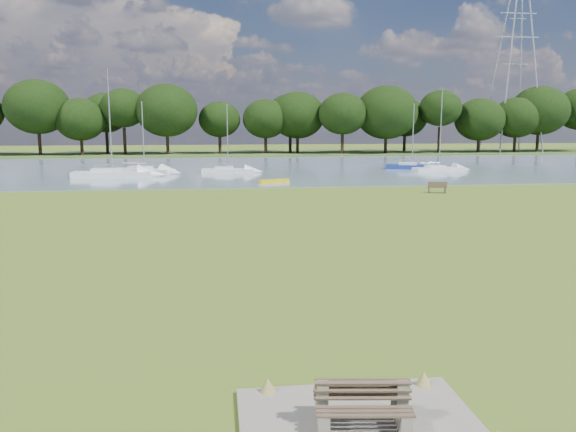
{
  "coord_description": "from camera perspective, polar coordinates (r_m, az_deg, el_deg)",
  "views": [
    {
      "loc": [
        -2.39,
        -22.73,
        5.27
      ],
      "look_at": [
        0.24,
        -2.0,
        1.76
      ],
      "focal_mm": 35.0,
      "sensor_mm": 36.0,
      "label": 1
    }
  ],
  "objects": [
    {
      "name": "river",
      "position": [
        64.98,
        -5.11,
        4.85
      ],
      "size": [
        220.0,
        40.0,
        0.1
      ],
      "primitive_type": "cube",
      "color": "gray",
      "rests_on": "ground"
    },
    {
      "name": "riverbank_bench",
      "position": [
        43.51,
        14.91,
        2.84
      ],
      "size": [
        1.45,
        0.75,
        0.86
      ],
      "rotation": [
        0.0,
        0.0,
        -0.25
      ],
      "color": "brown",
      "rests_on": "ground"
    },
    {
      "name": "sailboat_0",
      "position": [
        64.55,
        12.41,
        5.07
      ],
      "size": [
        5.88,
        3.48,
        7.2
      ],
      "rotation": [
        0.0,
        0.0,
        -0.36
      ],
      "color": "navy",
      "rests_on": "river"
    },
    {
      "name": "sailboat_5",
      "position": [
        58.54,
        -6.17,
        4.77
      ],
      "size": [
        5.49,
        2.15,
        7.04
      ],
      "rotation": [
        0.0,
        0.0,
        -0.12
      ],
      "color": "silver",
      "rests_on": "river"
    },
    {
      "name": "sailboat_2",
      "position": [
        62.07,
        15.04,
        4.77
      ],
      "size": [
        5.79,
        2.38,
        8.44
      ],
      "rotation": [
        0.0,
        0.0,
        0.15
      ],
      "color": "silver",
      "rests_on": "river"
    },
    {
      "name": "ground",
      "position": [
        23.45,
        -1.19,
        -3.45
      ],
      "size": [
        220.0,
        220.0,
        0.0
      ],
      "primitive_type": "plane",
      "color": "olive"
    },
    {
      "name": "sailboat_3",
      "position": [
        56.39,
        -17.5,
        4.31
      ],
      "size": [
        7.43,
        2.16,
        10.13
      ],
      "rotation": [
        0.0,
        0.0,
        0.01
      ],
      "color": "silver",
      "rests_on": "river"
    },
    {
      "name": "kayak",
      "position": [
        48.93,
        -1.42,
        3.57
      ],
      "size": [
        2.77,
        1.45,
        0.27
      ],
      "primitive_type": "cube",
      "rotation": [
        0.0,
        0.0,
        0.32
      ],
      "color": "yellow",
      "rests_on": "river"
    },
    {
      "name": "tree_line",
      "position": [
        90.74,
        -7.26,
        10.33
      ],
      "size": [
        138.18,
        9.23,
        11.17
      ],
      "color": "black",
      "rests_on": "far_bank"
    },
    {
      "name": "concrete_pad",
      "position": [
        10.45,
        7.49,
        -20.53
      ],
      "size": [
        4.2,
        3.2,
        0.1
      ],
      "primitive_type": "cube",
      "color": "gray",
      "rests_on": "ground"
    },
    {
      "name": "far_bank",
      "position": [
        94.9,
        -5.81,
        6.31
      ],
      "size": [
        220.0,
        20.0,
        0.4
      ],
      "primitive_type": "cube",
      "color": "#4C6626",
      "rests_on": "ground"
    },
    {
      "name": "bench_pair",
      "position": [
        10.25,
        7.54,
        -18.55
      ],
      "size": [
        1.75,
        1.16,
        0.88
      ],
      "rotation": [
        0.0,
        0.0,
        -0.12
      ],
      "color": "gray",
      "rests_on": "concrete_pad"
    },
    {
      "name": "sailboat_4",
      "position": [
        59.71,
        -14.43,
        4.63
      ],
      "size": [
        6.44,
        4.22,
        7.27
      ],
      "rotation": [
        0.0,
        0.0,
        -0.43
      ],
      "color": "silver",
      "rests_on": "river"
    },
    {
      "name": "pylon",
      "position": [
        106.76,
        22.27,
        16.86
      ],
      "size": [
        7.67,
        5.37,
        31.78
      ],
      "color": "#A3A5A9",
      "rests_on": "far_bank"
    }
  ]
}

